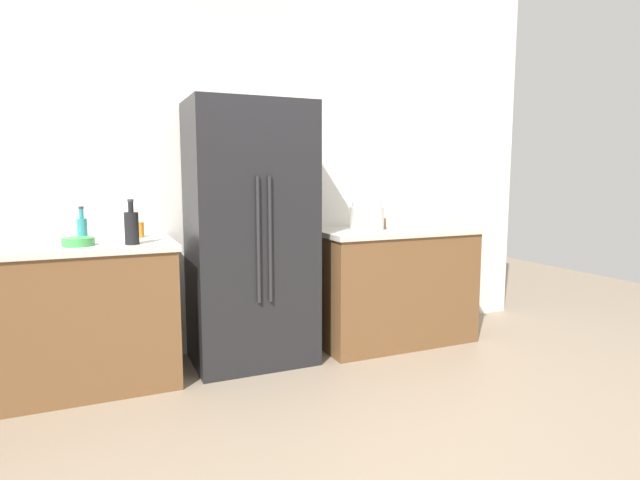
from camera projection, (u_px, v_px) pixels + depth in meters
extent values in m
plane|color=gray|center=(366.00, 443.00, 2.59)|extent=(9.99, 9.99, 0.00)
cube|color=silver|center=(259.00, 152.00, 3.99)|extent=(4.99, 0.10, 3.03)
cube|color=brown|center=(45.00, 323.00, 3.17)|extent=(1.54, 0.65, 0.88)
cube|color=beige|center=(39.00, 249.00, 3.11)|extent=(1.57, 0.68, 0.04)
cube|color=brown|center=(392.00, 287.00, 4.17)|extent=(1.24, 0.65, 0.88)
cube|color=beige|center=(393.00, 231.00, 4.11)|extent=(1.27, 0.68, 0.04)
cube|color=black|center=(251.00, 235.00, 3.65)|extent=(0.83, 0.60, 1.84)
cylinder|color=#262628|center=(258.00, 240.00, 3.35)|extent=(0.02, 0.02, 0.83)
cylinder|color=#262628|center=(270.00, 240.00, 3.38)|extent=(0.02, 0.02, 0.83)
cube|color=silver|center=(422.00, 214.00, 4.23)|extent=(0.20, 0.16, 0.20)
cylinder|color=silver|center=(367.00, 219.00, 3.94)|extent=(0.26, 0.26, 0.18)
sphere|color=silver|center=(367.00, 207.00, 3.92)|extent=(0.24, 0.24, 0.24)
cylinder|color=black|center=(132.00, 228.00, 3.14)|extent=(0.08, 0.08, 0.20)
cylinder|color=black|center=(131.00, 207.00, 3.12)|extent=(0.03, 0.03, 0.06)
cylinder|color=#333338|center=(130.00, 200.00, 3.12)|extent=(0.04, 0.04, 0.02)
cylinder|color=teal|center=(82.00, 230.00, 3.32)|extent=(0.06, 0.06, 0.14)
cylinder|color=teal|center=(81.00, 214.00, 3.31)|extent=(0.03, 0.03, 0.06)
cylinder|color=#333338|center=(81.00, 208.00, 3.30)|extent=(0.03, 0.03, 0.02)
cylinder|color=orange|center=(139.00, 230.00, 3.51)|extent=(0.07, 0.07, 0.10)
cylinder|color=brown|center=(380.00, 223.00, 4.12)|extent=(0.09, 0.09, 0.08)
cylinder|color=green|center=(78.00, 242.00, 3.09)|extent=(0.18, 0.18, 0.05)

